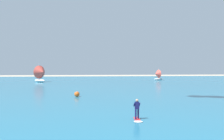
{
  "coord_description": "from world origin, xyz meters",
  "views": [
    {
      "loc": [
        -1.0,
        -1.33,
        4.55
      ],
      "look_at": [
        0.81,
        20.12,
        4.11
      ],
      "focal_mm": 38.75,
      "sensor_mm": 36.0,
      "label": 1
    }
  ],
  "objects_px": {
    "sailboat_far_right": "(41,74)",
    "sailboat_near_shore": "(157,75)",
    "marker_buoy": "(77,94)",
    "kitesurfer": "(137,112)"
  },
  "relations": [
    {
      "from": "kitesurfer",
      "to": "marker_buoy",
      "type": "xyz_separation_m",
      "value": [
        -5.75,
        14.89,
        -0.24
      ]
    },
    {
      "from": "sailboat_near_shore",
      "to": "marker_buoy",
      "type": "distance_m",
      "value": 42.34
    },
    {
      "from": "sailboat_near_shore",
      "to": "marker_buoy",
      "type": "xyz_separation_m",
      "value": [
        -21.56,
        -36.42,
        -1.21
      ]
    },
    {
      "from": "sailboat_far_right",
      "to": "marker_buoy",
      "type": "relative_size",
      "value": 6.65
    },
    {
      "from": "marker_buoy",
      "to": "kitesurfer",
      "type": "bearing_deg",
      "value": -68.88
    },
    {
      "from": "sailboat_far_right",
      "to": "sailboat_near_shore",
      "type": "height_order",
      "value": "sailboat_far_right"
    },
    {
      "from": "sailboat_near_shore",
      "to": "marker_buoy",
      "type": "height_order",
      "value": "sailboat_near_shore"
    },
    {
      "from": "kitesurfer",
      "to": "sailboat_far_right",
      "type": "relative_size",
      "value": 0.41
    },
    {
      "from": "sailboat_far_right",
      "to": "sailboat_near_shore",
      "type": "xyz_separation_m",
      "value": [
        32.71,
        6.17,
        -0.66
      ]
    },
    {
      "from": "sailboat_near_shore",
      "to": "kitesurfer",
      "type": "bearing_deg",
      "value": -107.13
    }
  ]
}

